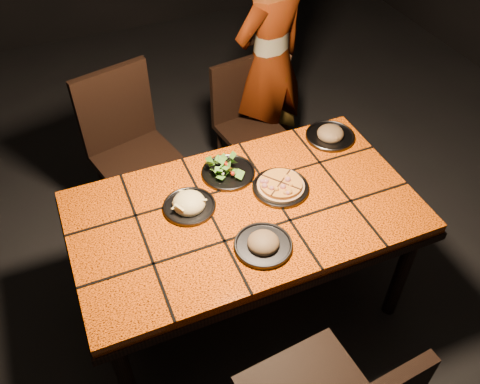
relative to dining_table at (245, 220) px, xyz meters
name	(u,v)px	position (x,y,z in m)	size (l,w,h in m)	color
room_shell	(246,65)	(0.00, 0.00, 0.83)	(6.04, 7.04, 3.08)	black
dining_table	(245,220)	(0.00, 0.00, 0.00)	(1.62, 0.92, 0.75)	#E85607
chair_far_left	(129,142)	(-0.35, 0.91, -0.09)	(0.55, 0.55, 1.01)	black
chair_far_right	(245,116)	(0.43, 1.01, -0.19)	(0.43, 0.43, 0.84)	black
diner	(270,62)	(0.65, 1.11, 0.10)	(0.56, 0.37, 1.55)	brown
plate_pizza	(281,186)	(0.21, 0.05, 0.10)	(0.32, 0.32, 0.04)	#3C3C41
plate_pasta	(189,204)	(-0.24, 0.10, 0.10)	(0.25, 0.25, 0.08)	#3C3C41
plate_salad	(228,170)	(0.02, 0.25, 0.10)	(0.27, 0.27, 0.07)	#3C3C41
plate_mushroom_a	(263,243)	(-0.02, -0.24, 0.10)	(0.26, 0.26, 0.08)	#3C3C41
plate_mushroom_b	(330,134)	(0.63, 0.31, 0.10)	(0.26, 0.26, 0.09)	#3C3C41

